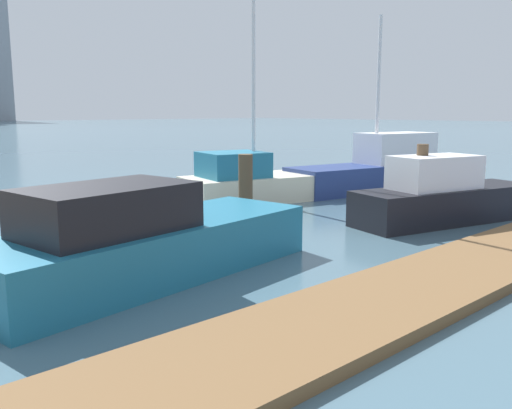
% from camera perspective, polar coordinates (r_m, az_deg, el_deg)
% --- Properties ---
extents(floating_dock, '(14.00, 2.00, 0.18)m').
position_cam_1_polar(floating_dock, '(8.62, 14.43, -9.19)').
color(floating_dock, brown).
rests_on(floating_dock, ground_plane).
extents(dock_piling_1, '(0.29, 0.29, 2.01)m').
position_cam_1_polar(dock_piling_1, '(14.57, 16.71, 2.06)').
color(dock_piling_1, brown).
rests_on(dock_piling_1, ground_plane).
extents(dock_piling_2, '(0.35, 0.35, 1.79)m').
position_cam_1_polar(dock_piling_2, '(13.48, -1.09, 1.42)').
color(dock_piling_2, brown).
rests_on(dock_piling_2, ground_plane).
extents(moored_boat_0, '(4.74, 3.03, 9.42)m').
position_cam_1_polar(moored_boat_0, '(17.38, -0.78, 2.48)').
color(moored_boat_0, beige).
rests_on(moored_boat_0, ground_plane).
extents(moored_boat_2, '(6.36, 2.84, 1.68)m').
position_cam_1_polar(moored_boat_2, '(9.55, -11.56, -3.74)').
color(moored_boat_2, '#1E6B8C').
rests_on(moored_boat_2, ground_plane).
extents(moored_boat_3, '(5.47, 2.74, 1.73)m').
position_cam_1_polar(moored_boat_3, '(14.90, 18.82, 0.76)').
color(moored_boat_3, black).
rests_on(moored_boat_3, ground_plane).
extents(moored_boat_4, '(7.13, 3.07, 6.10)m').
position_cam_1_polar(moored_boat_4, '(20.54, 12.80, 3.67)').
color(moored_boat_4, navy).
rests_on(moored_boat_4, ground_plane).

